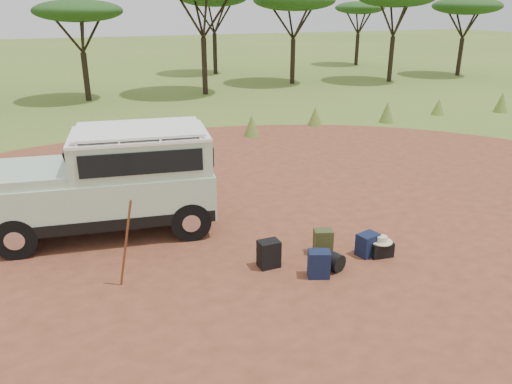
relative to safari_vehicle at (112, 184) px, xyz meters
name	(u,v)px	position (x,y,z in m)	size (l,w,h in m)	color
ground	(265,247)	(2.68, -1.89, -1.08)	(140.00, 140.00, 0.00)	#547028
dirt_clearing	(265,246)	(2.68, -1.89, -1.07)	(23.00, 23.00, 0.01)	brown
grass_fringe	(172,131)	(2.80, 6.78, -0.67)	(36.60, 1.60, 0.90)	#547028
safari_vehicle	(112,184)	(0.00, 0.00, 0.00)	(4.79, 2.43, 2.23)	#AFCCAE
walking_staff	(126,244)	(-0.08, -2.39, -0.26)	(0.04, 0.04, 1.65)	brown
backpack_black	(269,254)	(2.43, -2.66, -0.81)	(0.39, 0.28, 0.53)	black
backpack_navy	(319,264)	(3.11, -3.33, -0.82)	(0.39, 0.28, 0.51)	#131A3D
backpack_olive	(323,242)	(3.62, -2.57, -0.83)	(0.36, 0.26, 0.50)	#3E4821
duffel_navy	(368,245)	(4.39, -2.95, -0.85)	(0.40, 0.30, 0.45)	#131A3D
hard_case	(381,249)	(4.61, -3.08, -0.93)	(0.42, 0.30, 0.30)	black
stuff_sack	(333,261)	(3.48, -3.20, -0.91)	(0.34, 0.34, 0.34)	black
safari_hat	(382,240)	(4.61, -3.08, -0.73)	(0.41, 0.41, 0.12)	beige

